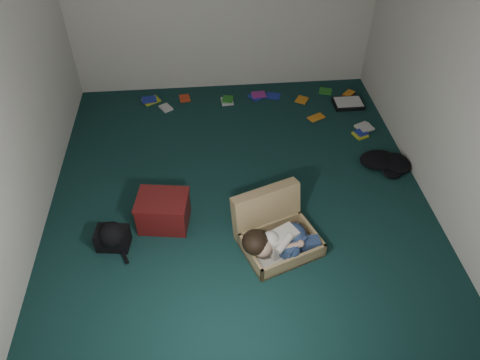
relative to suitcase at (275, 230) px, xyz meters
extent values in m
plane|color=#113230|center=(-0.29, 0.67, -0.15)|extent=(4.50, 4.50, 0.00)
plane|color=silver|center=(-0.29, -1.58, 1.15)|extent=(4.50, 0.00, 4.50)
plane|color=silver|center=(-2.29, 0.67, 1.15)|extent=(0.00, 4.50, 4.50)
plane|color=silver|center=(1.71, 0.67, 1.15)|extent=(0.00, 4.50, 4.50)
cube|color=tan|center=(0.05, -0.13, -0.07)|extent=(0.82, 0.70, 0.16)
cube|color=beige|center=(0.05, -0.13, -0.11)|extent=(0.74, 0.62, 0.02)
cube|color=tan|center=(-0.06, 0.17, 0.09)|extent=(0.72, 0.44, 0.51)
cube|color=silver|center=(0.04, -0.16, 0.02)|extent=(0.34, 0.29, 0.22)
sphere|color=tan|center=(-0.16, -0.26, 0.08)|extent=(0.19, 0.19, 0.19)
ellipsoid|color=black|center=(-0.22, -0.22, 0.11)|extent=(0.25, 0.26, 0.21)
ellipsoid|color=navy|center=(0.17, -0.10, 0.02)|extent=(0.23, 0.26, 0.21)
cube|color=navy|center=(0.14, -0.22, 0.01)|extent=(0.28, 0.27, 0.14)
cube|color=navy|center=(0.28, -0.18, -0.02)|extent=(0.24, 0.13, 0.11)
sphere|color=white|center=(0.35, -0.12, -0.04)|extent=(0.11, 0.11, 0.11)
sphere|color=white|center=(0.38, -0.19, -0.05)|extent=(0.10, 0.10, 0.10)
cylinder|color=tan|center=(0.13, -0.26, 0.06)|extent=(0.19, 0.12, 0.07)
cube|color=#561211|center=(-1.07, 0.33, 0.01)|extent=(0.53, 0.44, 0.32)
cube|color=#561211|center=(-1.07, 0.33, 0.18)|extent=(0.55, 0.46, 0.02)
cube|color=black|center=(1.35, 2.27, -0.13)|extent=(0.40, 0.30, 0.05)
cube|color=white|center=(1.35, 2.27, -0.10)|extent=(0.36, 0.26, 0.01)
cube|color=gold|center=(-1.32, 2.62, -0.14)|extent=(0.19, 0.14, 0.02)
cube|color=red|center=(-0.86, 2.62, -0.14)|extent=(0.23, 0.23, 0.02)
cube|color=silver|center=(-0.28, 2.49, -0.14)|extent=(0.19, 0.22, 0.02)
cube|color=#1C2B99|center=(0.36, 2.57, -0.14)|extent=(0.20, 0.23, 0.02)
cube|color=orange|center=(0.75, 2.44, -0.14)|extent=(0.23, 0.22, 0.02)
cube|color=#247820|center=(1.12, 2.62, -0.14)|extent=(0.20, 0.16, 0.02)
cube|color=#A0288C|center=(1.39, 2.31, -0.14)|extent=(0.23, 0.23, 0.02)
cube|color=beige|center=(1.41, 1.72, -0.14)|extent=(0.17, 0.21, 0.02)
cube|color=gold|center=(1.32, 1.58, -0.14)|extent=(0.21, 0.23, 0.02)
cube|color=red|center=(1.41, 2.49, -0.14)|extent=(0.23, 0.21, 0.02)
cube|color=silver|center=(-1.11, 2.41, -0.14)|extent=(0.21, 0.17, 0.02)
cube|color=#1C2B99|center=(0.14, 2.59, -0.14)|extent=(0.23, 0.23, 0.02)
cube|color=orange|center=(0.85, 2.01, -0.14)|extent=(0.16, 0.20, 0.02)
camera|label=1|loc=(-0.61, -2.94, 3.39)|focal=35.00mm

